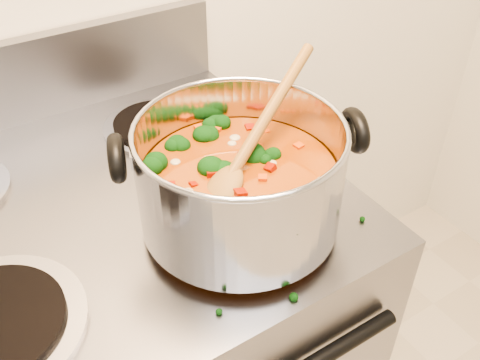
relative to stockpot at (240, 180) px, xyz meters
name	(u,v)px	position (x,y,z in m)	size (l,w,h in m)	color
stockpot	(240,180)	(0.00, 0.00, 0.00)	(0.35, 0.29, 0.17)	#ADAEB6
wooden_spoon	(248,148)	(0.02, 0.01, 0.04)	(0.28, 0.17, 0.13)	brown
cooktop_crumbs	(221,202)	(0.00, 0.06, -0.09)	(0.27, 0.38, 0.01)	black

